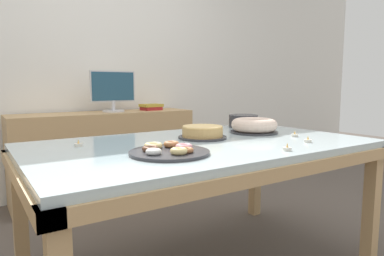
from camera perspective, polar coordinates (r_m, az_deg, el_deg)
wall_back at (r=3.52m, az=-16.21°, el=11.02°), size 8.00×0.10×2.60m
dining_table at (r=1.86m, az=1.74°, el=-4.64°), size 1.83×1.08×0.74m
sideboard at (r=3.29m, az=-14.12°, el=-4.38°), size 1.64×0.44×0.80m
computer_monitor at (r=3.26m, az=-13.02°, el=5.97°), size 0.42×0.20×0.38m
book_stack at (r=3.42m, az=-6.81°, el=3.50°), size 0.22×0.17×0.06m
cake_chocolate_round at (r=1.96m, az=1.76°, el=-0.75°), size 0.28×0.28×0.07m
cake_golden_bundt at (r=2.22m, az=10.31°, el=0.37°), size 0.30×0.30×0.09m
pastry_platter at (r=1.52m, az=-3.87°, el=-3.82°), size 0.36×0.36×0.04m
plate_stack at (r=2.52m, az=8.55°, el=1.17°), size 0.21×0.21×0.09m
tealight_left_edge at (r=1.79m, az=-18.40°, el=-2.63°), size 0.04×0.04×0.04m
tealight_near_front at (r=1.93m, az=18.75°, el=-1.99°), size 0.04×0.04×0.04m
tealight_near_cakes at (r=1.66m, az=15.57°, el=-3.32°), size 0.04×0.04×0.04m
tealight_centre at (r=2.12m, az=16.74°, el=-1.12°), size 0.04×0.04×0.04m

